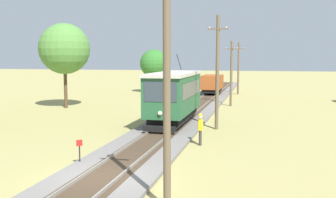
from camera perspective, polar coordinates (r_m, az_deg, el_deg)
name	(u,v)px	position (r m, az deg, el deg)	size (l,w,h in m)	color
ground_plane	(103,181)	(15.61, -9.71, -12.03)	(260.00, 260.00, 0.00)	#9E9356
track_ballast	(103,179)	(15.59, -9.72, -11.71)	(4.20, 120.00, 0.18)	slate
sleeper_bed	(103,177)	(15.56, -9.72, -11.38)	(2.04, 120.00, 0.01)	#423323
rail_left	(86,174)	(15.83, -12.17, -10.88)	(0.07, 120.00, 0.14)	gray
rail_right	(120,177)	(15.28, -7.19, -11.41)	(0.07, 120.00, 0.14)	gray
red_tram	(174,95)	(27.31, 0.95, 0.59)	(2.60, 8.54, 4.79)	#235633
freight_car	(212,84)	(49.27, 6.61, 2.31)	(2.40, 5.20, 2.31)	#93471E
utility_pole_foreground	(167,83)	(11.82, -0.18, 2.36)	(1.40, 0.33, 7.94)	brown
utility_pole_near_tram	(217,71)	(26.01, 7.38, 4.12)	(1.40, 0.45, 7.69)	brown
utility_pole_mid	(231,73)	(38.88, 9.43, 3.89)	(1.40, 0.51, 6.52)	brown
utility_pole_far	(238,68)	(51.63, 10.47, 4.60)	(1.40, 0.32, 6.84)	brown
trackside_signal_marker	(80,151)	(17.82, -13.06, -7.57)	(0.21, 0.21, 1.18)	black
gravel_pile	(178,90)	(50.54, 1.55, 1.28)	(2.26, 2.26, 1.06)	gray
track_worker	(200,128)	(21.33, 4.85, -4.30)	(0.32, 0.43, 1.78)	#38332D
tree_left_near	(64,49)	(38.10, -15.19, 7.23)	(4.86, 4.86, 8.13)	#4C3823
tree_right_near	(154,64)	(53.18, -2.10, 5.30)	(3.91, 3.91, 6.00)	#4C3823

